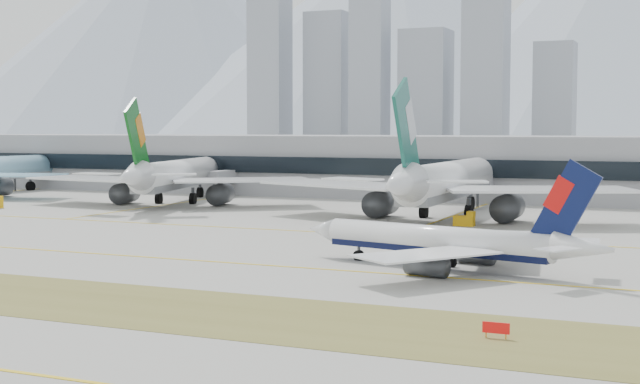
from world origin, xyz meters
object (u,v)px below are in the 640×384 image
at_px(taxiing_airliner, 447,242).
at_px(terminal, 437,166).
at_px(widebody_eva, 174,176).
at_px(widebody_cathay, 445,183).

bearing_deg(taxiing_airliner, terminal, -60.07).
xyz_separation_m(taxiing_airliner, widebody_eva, (-80.54, 65.73, 2.87)).
bearing_deg(widebody_cathay, widebody_eva, 82.07).
xyz_separation_m(taxiing_airliner, widebody_cathay, (-16.37, 57.92, 3.41)).
relative_size(widebody_cathay, terminal, 0.25).
height_order(widebody_cathay, terminal, widebody_cathay).
height_order(taxiing_airliner, widebody_eva, widebody_eva).
relative_size(taxiing_airliner, terminal, 0.14).
xyz_separation_m(widebody_eva, terminal, (46.71, 48.48, 1.32)).
bearing_deg(terminal, widebody_eva, -133.94).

